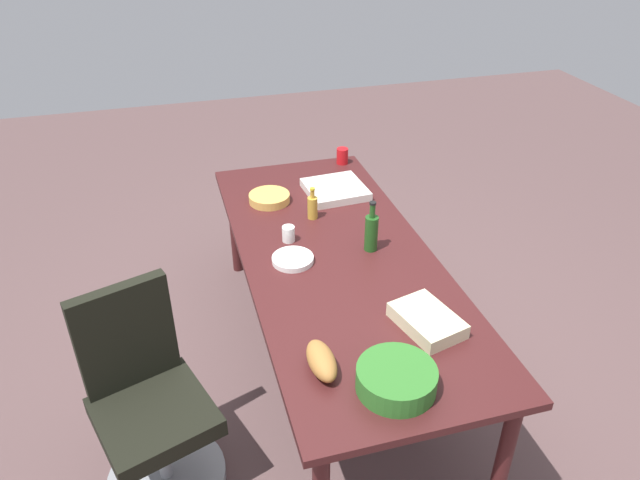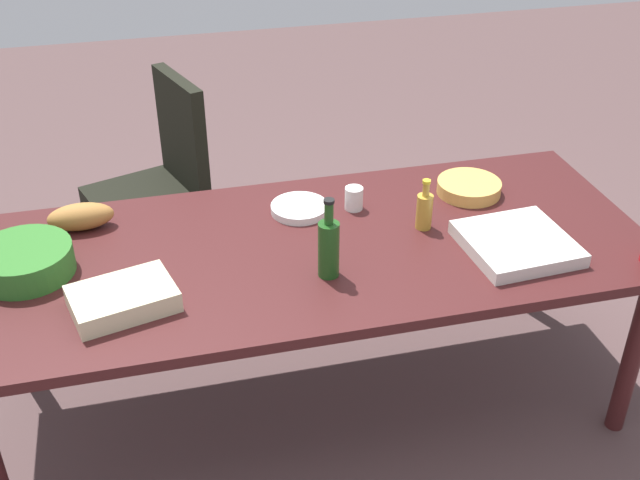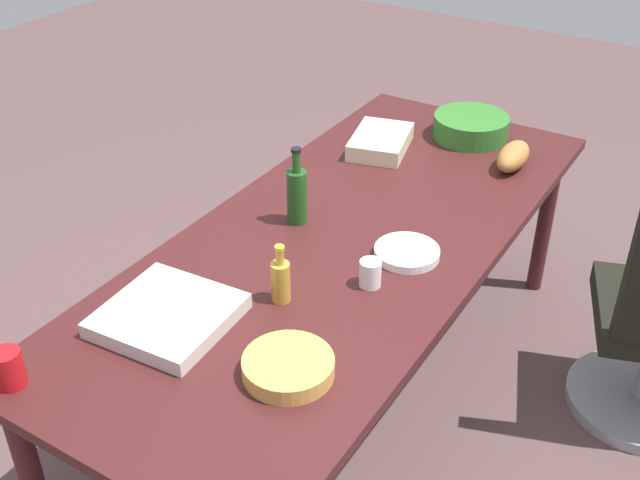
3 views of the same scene
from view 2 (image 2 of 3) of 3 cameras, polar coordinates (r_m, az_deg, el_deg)
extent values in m
plane|color=brown|center=(3.26, -0.52, -11.74)|extent=(10.00, 10.00, 0.00)
cube|color=#421919|center=(2.80, -0.60, -0.74)|extent=(2.43, 1.00, 0.04)
cylinder|color=#421919|center=(3.14, 21.94, -7.83)|extent=(0.07, 0.07, 0.72)
cylinder|color=#421919|center=(3.35, -21.45, -4.93)|extent=(0.07, 0.07, 0.72)
cylinder|color=#421919|center=(3.69, 15.18, -0.01)|extent=(0.07, 0.07, 0.72)
cylinder|color=gray|center=(4.00, -11.97, -2.62)|extent=(0.56, 0.56, 0.05)
cylinder|color=gray|center=(3.87, -12.34, 0.11)|extent=(0.06, 0.06, 0.40)
cube|color=black|center=(3.77, -12.68, 2.67)|extent=(0.61, 0.61, 0.09)
cube|color=black|center=(3.70, -10.09, 7.80)|extent=(0.20, 0.43, 0.53)
cube|color=silver|center=(2.84, 14.22, -0.25)|extent=(0.38, 0.38, 0.05)
cylinder|color=white|center=(2.98, -1.51, 2.34)|extent=(0.28, 0.28, 0.03)
cube|color=beige|center=(2.54, -14.24, -4.19)|extent=(0.36, 0.29, 0.07)
cylinder|color=gold|center=(2.88, 7.64, 2.07)|extent=(0.07, 0.07, 0.13)
cylinder|color=gold|center=(2.84, 7.78, 3.69)|extent=(0.03, 0.03, 0.05)
cylinder|color=gold|center=(2.82, 7.82, 4.26)|extent=(0.04, 0.04, 0.01)
cylinder|color=#2F7128|center=(2.79, -20.80, -1.45)|extent=(0.40, 0.40, 0.10)
cylinder|color=#1F4F1B|center=(2.58, 0.63, -0.71)|extent=(0.08, 0.08, 0.20)
cylinder|color=#1F4F1B|center=(2.50, 0.65, 1.97)|extent=(0.03, 0.03, 0.08)
cylinder|color=black|center=(2.48, 0.66, 2.86)|extent=(0.04, 0.04, 0.01)
cylinder|color=gold|center=(3.16, 10.85, 3.81)|extent=(0.31, 0.31, 0.05)
ellipsoid|color=#AA7136|center=(2.99, -17.12, 1.64)|extent=(0.24, 0.12, 0.10)
cylinder|color=white|center=(2.99, 2.49, 3.07)|extent=(0.07, 0.07, 0.09)
camera|label=1|loc=(3.69, -53.19, 25.05)|focal=33.35mm
camera|label=3|loc=(4.26, 26.18, 28.87)|focal=43.76mm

